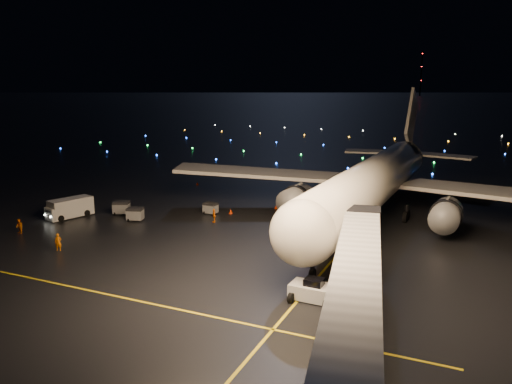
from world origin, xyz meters
TOP-DOWN VIEW (x-y plane):
  - ground at (0.00, 300.00)m, footprint 2000.00×2000.00m
  - lane_centre at (12.00, 15.00)m, footprint 0.25×80.00m
  - lane_cross at (-5.00, -10.00)m, footprint 60.00×0.25m
  - airliner at (12.64, 26.34)m, footprint 61.96×59.08m
  - pushback_tug at (13.16, -3.78)m, footprint 4.04×2.22m
  - belt_loader at (9.11, 6.62)m, footprint 6.16×3.47m
  - service_truck at (-24.89, 8.16)m, footprint 4.26×7.49m
  - crew_a at (-15.90, -3.01)m, footprint 0.83×0.76m
  - crew_b at (-25.00, -0.16)m, footprint 0.99×0.83m
  - crew_c at (-5.98, 13.78)m, footprint 0.89×1.14m
  - safety_cone_0 at (6.41, 17.13)m, footprint 0.51×0.51m
  - safety_cone_1 at (-1.31, 23.77)m, footprint 0.53×0.53m
  - safety_cone_2 at (-6.08, 18.75)m, footprint 0.59×0.59m
  - safety_cone_3 at (-20.42, 33.91)m, footprint 0.58×0.58m
  - radio_mast at (-60.00, 740.00)m, footprint 1.80×1.80m
  - taxiway_lights at (0.00, 106.00)m, footprint 164.00×92.00m
  - baggage_cart_0 at (-8.48, 17.33)m, footprint 1.96×1.46m
  - baggage_cart_1 at (-15.85, 10.22)m, footprint 2.37×1.97m
  - baggage_cart_2 at (-19.63, 12.12)m, footprint 2.58×2.25m

SIDE VIEW (x-z plane):
  - ground at x=0.00m, z-range 0.00..0.00m
  - lane_centre at x=12.00m, z-range 0.00..0.02m
  - lane_cross at x=-5.00m, z-range 0.00..0.02m
  - taxiway_lights at x=0.00m, z-range 0.00..0.36m
  - safety_cone_1 at x=-1.31m, z-range 0.00..0.47m
  - safety_cone_0 at x=6.41m, z-range 0.00..0.54m
  - safety_cone_3 at x=-20.42m, z-range 0.00..0.56m
  - safety_cone_2 at x=-6.08m, z-range 0.00..0.56m
  - baggage_cart_0 at x=-8.48m, z-range 0.00..1.56m
  - baggage_cart_1 at x=-15.85m, z-range 0.00..1.72m
  - crew_c at x=-5.98m, z-range 0.00..1.81m
  - crew_b at x=-25.00m, z-range 0.00..1.81m
  - baggage_cart_2 at x=-19.63m, z-range 0.00..1.83m
  - pushback_tug at x=13.16m, z-range 0.00..1.89m
  - crew_a at x=-15.90m, z-range 0.00..1.90m
  - service_truck at x=-24.89m, z-range 0.00..2.63m
  - belt_loader at x=9.11m, z-range 0.00..2.89m
  - airliner at x=12.64m, z-range 0.00..16.97m
  - radio_mast at x=-60.00m, z-range 0.00..64.00m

